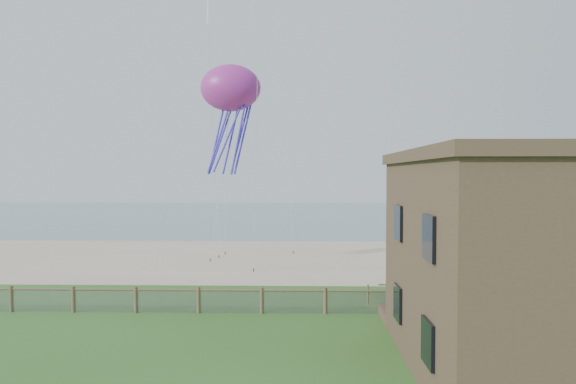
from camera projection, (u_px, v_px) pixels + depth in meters
ground at (249, 359)px, 18.24m from camera, size 160.00×160.00×0.00m
sand_beach at (277, 258)px, 40.22m from camera, size 72.00×20.00×0.02m
ocean at (289, 214)px, 84.18m from camera, size 160.00×68.00×0.02m
chainlink_fence at (262, 302)px, 24.22m from camera, size 36.20×0.20×1.25m
motel_deck at (550, 316)px, 22.92m from camera, size 15.00×2.00×0.50m
picnic_table at (438, 313)px, 23.03m from camera, size 1.72×1.34×0.70m
octopus_kite at (231, 118)px, 35.12m from camera, size 3.84×2.71×7.90m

